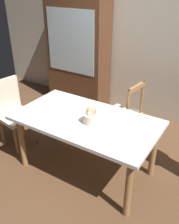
# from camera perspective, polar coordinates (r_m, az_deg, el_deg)

# --- Properties ---
(ground) EXTENTS (6.40, 6.40, 0.00)m
(ground) POSITION_cam_1_polar(r_m,az_deg,el_deg) (3.25, -0.76, -12.90)
(ground) COLOR brown
(back_wall) EXTENTS (6.40, 0.10, 2.60)m
(back_wall) POSITION_cam_1_polar(r_m,az_deg,el_deg) (4.20, 13.64, 16.10)
(back_wall) COLOR beige
(back_wall) RESTS_ON ground
(dining_table) EXTENTS (1.64, 0.91, 0.74)m
(dining_table) POSITION_cam_1_polar(r_m,az_deg,el_deg) (2.86, -0.85, -3.08)
(dining_table) COLOR white
(dining_table) RESTS_ON ground
(birthday_cake) EXTENTS (0.28, 0.28, 0.19)m
(birthday_cake) POSITION_cam_1_polar(r_m,az_deg,el_deg) (2.70, 0.34, -1.58)
(birthday_cake) COLOR silver
(birthday_cake) RESTS_ON dining_table
(plate_near_celebrant) EXTENTS (0.22, 0.22, 0.01)m
(plate_near_celebrant) POSITION_cam_1_polar(r_m,az_deg,el_deg) (2.92, -10.51, -0.70)
(plate_near_celebrant) COLOR white
(plate_near_celebrant) RESTS_ON dining_table
(plate_far_side) EXTENTS (0.22, 0.22, 0.01)m
(plate_far_side) POSITION_cam_1_polar(r_m,az_deg,el_deg) (3.00, -0.04, 0.65)
(plate_far_side) COLOR white
(plate_far_side) RESTS_ON dining_table
(fork_near_celebrant) EXTENTS (0.18, 0.02, 0.01)m
(fork_near_celebrant) POSITION_cam_1_polar(r_m,az_deg,el_deg) (3.02, -12.79, 0.03)
(fork_near_celebrant) COLOR silver
(fork_near_celebrant) RESTS_ON dining_table
(fork_far_side) EXTENTS (0.18, 0.04, 0.01)m
(fork_far_side) POSITION_cam_1_polar(r_m,az_deg,el_deg) (3.07, -2.69, 1.25)
(fork_far_side) COLOR silver
(fork_far_side) RESTS_ON dining_table
(fork_near_guest) EXTENTS (0.18, 0.05, 0.01)m
(fork_near_guest) POSITION_cam_1_polar(r_m,az_deg,el_deg) (2.53, 3.06, -5.37)
(fork_near_guest) COLOR silver
(fork_near_guest) RESTS_ON dining_table
(chair_spindle_back) EXTENTS (0.49, 0.49, 0.95)m
(chair_spindle_back) POSITION_cam_1_polar(r_m,az_deg,el_deg) (3.50, 7.68, -0.69)
(chair_spindle_back) COLOR beige
(chair_spindle_back) RESTS_ON ground
(chair_upholstered) EXTENTS (0.50, 0.50, 0.95)m
(chair_upholstered) POSITION_cam_1_polar(r_m,az_deg,el_deg) (3.63, -17.32, 0.63)
(chair_upholstered) COLOR beige
(chair_upholstered) RESTS_ON ground
(china_cabinet) EXTENTS (1.10, 0.45, 1.90)m
(china_cabinet) POSITION_cam_1_polar(r_m,az_deg,el_deg) (4.55, -2.64, 13.27)
(china_cabinet) COLOR #56331E
(china_cabinet) RESTS_ON ground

